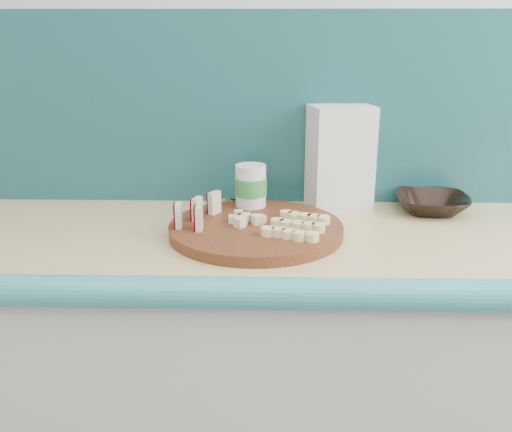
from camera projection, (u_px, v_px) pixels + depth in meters
The scene contains 10 objects.
kitchen_counter at pixel (299, 404), 1.45m from camera, with size 2.20×0.63×0.91m.
backsplash at pixel (300, 109), 1.50m from camera, with size 2.20×0.02×0.50m, color teal.
cutting_board at pixel (256, 229), 1.31m from camera, with size 0.40×0.40×0.03m, color #481E0F.
apple_wedges at pixel (197, 211), 1.31m from camera, with size 0.10×0.16×0.06m.
apple_chunks at pixel (245, 219), 1.31m from camera, with size 0.06×0.06×0.02m.
banana_slices at pixel (297, 225), 1.27m from camera, with size 0.16×0.17×0.02m.
brown_bowl at pixel (431, 204), 1.47m from camera, with size 0.19×0.19×0.05m, color black.
flour_bag at pixel (340, 158), 1.48m from camera, with size 0.16×0.11×0.27m, color silver.
canister at pixel (251, 189), 1.43m from camera, with size 0.08×0.08×0.13m.
banana_peel at pixel (236, 203), 1.54m from camera, with size 0.22×0.18×0.01m.
Camera 1 is at (0.02, 0.27, 1.36)m, focal length 40.00 mm.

